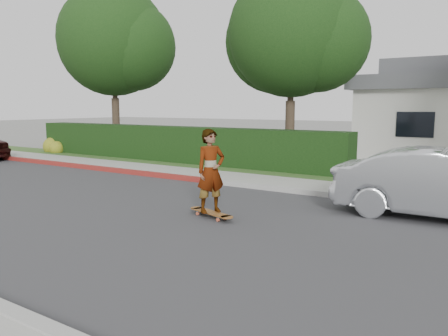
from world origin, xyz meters
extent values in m
plane|color=slate|center=(0.00, 0.00, 0.00)|extent=(120.00, 120.00, 0.00)
cube|color=#2D2D30|center=(0.00, 0.00, 0.01)|extent=(60.00, 8.00, 0.01)
cube|color=#9E9E99|center=(0.00, 4.10, 0.07)|extent=(60.00, 0.20, 0.15)
cube|color=maroon|center=(-5.00, 4.10, 0.08)|extent=(12.00, 0.21, 0.15)
cube|color=gray|center=(0.00, 5.00, 0.06)|extent=(60.00, 1.60, 0.12)
cube|color=#2D4C1E|center=(0.00, 6.60, 0.05)|extent=(60.00, 1.60, 0.10)
cube|color=black|center=(-3.00, 7.20, 0.75)|extent=(15.00, 1.00, 1.50)
sphere|color=#2D4C19|center=(-10.20, 6.80, 0.35)|extent=(0.90, 0.90, 0.90)
sphere|color=#2D4C19|center=(-9.60, 6.60, 0.30)|extent=(0.70, 0.70, 0.70)
cylinder|color=#33261C|center=(-7.50, 8.50, 1.35)|extent=(0.36, 0.36, 2.70)
cylinder|color=#33261C|center=(-7.50, 8.50, 3.38)|extent=(0.24, 0.24, 2.25)
sphere|color=black|center=(-7.50, 8.50, 5.40)|extent=(5.20, 5.20, 5.20)
sphere|color=black|center=(-8.30, 8.90, 5.20)|extent=(4.42, 4.42, 4.42)
sphere|color=black|center=(-6.60, 8.80, 5.10)|extent=(4.16, 4.16, 4.16)
cylinder|color=#33261C|center=(1.50, 9.00, 1.26)|extent=(0.36, 0.36, 2.52)
cylinder|color=#33261C|center=(1.50, 9.00, 3.15)|extent=(0.24, 0.24, 2.10)
sphere|color=black|center=(1.50, 9.00, 5.04)|extent=(4.80, 4.80, 4.80)
sphere|color=black|center=(0.70, 9.40, 4.84)|extent=(4.08, 4.08, 4.08)
sphere|color=black|center=(2.40, 9.30, 4.74)|extent=(3.84, 3.84, 3.84)
cube|color=black|center=(5.50, 11.98, 1.60)|extent=(1.40, 0.06, 1.00)
cylinder|color=#D25A39|center=(3.13, 0.75, 0.05)|extent=(0.08, 0.06, 0.07)
cylinder|color=#D25A39|center=(3.19, 0.94, 0.05)|extent=(0.08, 0.06, 0.07)
cylinder|color=#D25A39|center=(3.79, 0.56, 0.05)|extent=(0.08, 0.06, 0.07)
cylinder|color=#D25A39|center=(3.84, 0.74, 0.05)|extent=(0.08, 0.06, 0.07)
cube|color=silver|center=(3.16, 0.84, 0.09)|extent=(0.11, 0.21, 0.03)
cube|color=silver|center=(3.82, 0.65, 0.09)|extent=(0.11, 0.21, 0.03)
cube|color=brown|center=(3.49, 0.75, 0.12)|extent=(1.05, 0.53, 0.02)
cylinder|color=brown|center=(3.00, 0.89, 0.12)|extent=(0.31, 0.31, 0.02)
cylinder|color=brown|center=(3.98, 0.60, 0.12)|extent=(0.31, 0.31, 0.02)
imported|color=white|center=(3.49, 0.75, 1.00)|extent=(0.65, 0.75, 1.74)
imported|color=silver|center=(7.59, 3.26, 0.72)|extent=(4.46, 1.74, 1.45)
camera|label=1|loc=(8.56, -6.58, 2.33)|focal=35.00mm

